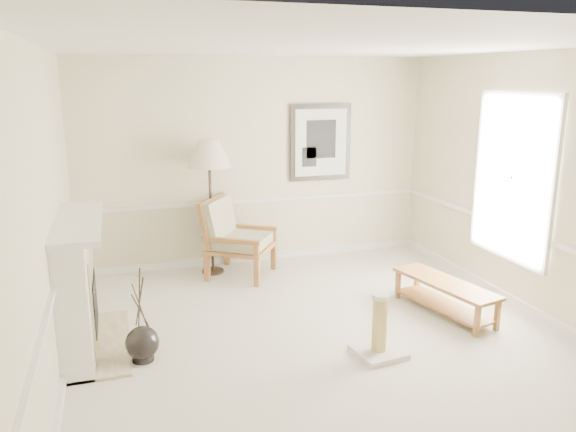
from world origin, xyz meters
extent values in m
plane|color=silver|center=(0.00, 0.00, 0.00)|extent=(5.50, 5.50, 0.00)
cube|color=beige|center=(0.00, 2.75, 1.45)|extent=(5.00, 0.04, 2.90)
cube|color=beige|center=(0.00, -2.75, 1.45)|extent=(5.00, 0.04, 2.90)
cube|color=beige|center=(-2.50, 0.00, 1.45)|extent=(0.04, 5.50, 2.90)
cube|color=beige|center=(2.50, 0.00, 1.45)|extent=(0.04, 5.50, 2.90)
cube|color=white|center=(0.00, 0.00, 2.90)|extent=(5.00, 5.50, 0.04)
cube|color=white|center=(0.00, 2.73, 0.05)|extent=(4.95, 0.04, 0.10)
cube|color=white|center=(0.00, 2.73, 0.90)|extent=(4.95, 0.04, 0.05)
cube|color=white|center=(2.46, 0.40, 1.50)|extent=(0.03, 1.20, 1.80)
cube|color=white|center=(2.45, 0.40, 1.50)|extent=(0.05, 1.34, 1.94)
cube|color=black|center=(0.95, 2.72, 1.70)|extent=(0.92, 0.04, 1.10)
cube|color=white|center=(0.95, 2.69, 1.70)|extent=(0.78, 0.01, 0.96)
cube|color=black|center=(0.95, 2.69, 1.75)|extent=(0.45, 0.01, 0.55)
cube|color=white|center=(-2.36, 0.60, 0.62)|extent=(0.28, 1.50, 1.25)
cube|color=white|center=(-2.31, 0.60, 1.28)|extent=(0.46, 1.64, 0.06)
cube|color=#C6B28E|center=(-2.21, 0.60, 0.55)|extent=(0.02, 1.05, 0.95)
cube|color=black|center=(-2.20, 0.60, 0.42)|extent=(0.02, 0.62, 0.58)
cube|color=#B68F3C|center=(-2.20, 0.60, 0.16)|extent=(0.01, 0.66, 0.05)
cube|color=#C6B28E|center=(-2.20, 0.60, 0.01)|extent=(0.60, 1.50, 0.03)
sphere|color=black|center=(-1.79, 0.13, 0.18)|extent=(0.32, 0.32, 0.32)
cylinder|color=black|center=(-1.79, 0.13, 0.05)|extent=(0.20, 0.20, 0.09)
cylinder|color=black|center=(-1.79, 0.13, 0.60)|extent=(0.10, 0.10, 0.50)
cylinder|color=black|center=(-1.79, 0.13, 0.56)|extent=(0.13, 0.12, 0.41)
cylinder|color=black|center=(-1.79, 0.13, 0.64)|extent=(0.06, 0.06, 0.59)
cube|color=#935A2F|center=(-0.28, 1.70, 0.21)|extent=(0.09, 0.09, 0.43)
cube|color=#935A2F|center=(-0.86, 2.08, 0.21)|extent=(0.09, 0.09, 0.43)
cube|color=#935A2F|center=(0.11, 2.28, 0.21)|extent=(0.09, 0.09, 0.43)
cube|color=#935A2F|center=(-0.47, 2.66, 0.21)|extent=(0.09, 0.09, 0.43)
cube|color=#935A2F|center=(-0.37, 2.18, 0.39)|extent=(1.09, 1.09, 0.06)
cube|color=#935A2F|center=(-0.67, 2.38, 0.74)|extent=(0.59, 0.76, 0.62)
cube|color=#935A2F|center=(-0.57, 1.89, 0.58)|extent=(0.69, 0.49, 0.06)
cube|color=#935A2F|center=(-0.18, 2.47, 0.58)|extent=(0.69, 0.49, 0.06)
cube|color=silver|center=(-0.37, 2.18, 0.49)|extent=(1.00, 1.00, 0.13)
cube|color=silver|center=(-0.62, 2.34, 0.76)|extent=(0.58, 0.72, 0.55)
cylinder|color=black|center=(-0.73, 2.40, 0.02)|extent=(0.30, 0.30, 0.03)
cylinder|color=black|center=(-0.73, 2.40, 0.85)|extent=(0.04, 0.04, 1.65)
cone|color=#FCECCA|center=(-0.73, 2.40, 1.65)|extent=(0.75, 0.75, 0.36)
cube|color=#935A2F|center=(1.55, 0.25, 0.36)|extent=(0.69, 1.39, 0.04)
cube|color=#935A2F|center=(1.55, 0.25, 0.10)|extent=(0.61, 1.29, 0.03)
cube|color=#935A2F|center=(1.54, -0.38, 0.17)|extent=(0.06, 0.06, 0.34)
cube|color=#935A2F|center=(1.84, -0.31, 0.17)|extent=(0.06, 0.06, 0.34)
cube|color=#935A2F|center=(1.27, 0.81, 0.17)|extent=(0.06, 0.06, 0.34)
cube|color=#935A2F|center=(1.56, 0.88, 0.17)|extent=(0.06, 0.06, 0.34)
cube|color=white|center=(0.40, -0.43, 0.03)|extent=(0.49, 0.49, 0.06)
cylinder|color=tan|center=(0.40, -0.43, 0.32)|extent=(0.14, 0.14, 0.53)
cylinder|color=white|center=(0.40, -0.43, 0.61)|extent=(0.17, 0.17, 0.04)
camera|label=1|loc=(-1.91, -4.91, 2.63)|focal=35.00mm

